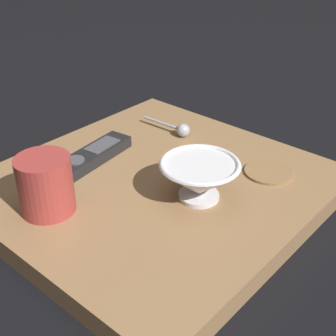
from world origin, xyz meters
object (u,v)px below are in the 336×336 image
coffee_mug (46,185)px  drink_coaster (268,172)px  tv_remote_near (93,155)px  cereal_bowl (199,178)px  teaspoon (180,129)px

coffee_mug → drink_coaster: (0.21, 0.34, -0.05)m
coffee_mug → tv_remote_near: 0.17m
drink_coaster → cereal_bowl: bearing=-107.6°
teaspoon → drink_coaster: 0.22m
teaspoon → coffee_mug: bearing=-87.9°
coffee_mug → tv_remote_near: size_ratio=0.53×
cereal_bowl → tv_remote_near: 0.24m
teaspoon → drink_coaster: (0.22, -0.01, -0.01)m
tv_remote_near → cereal_bowl: bearing=8.3°
coffee_mug → cereal_bowl: bearing=49.3°
cereal_bowl → teaspoon: (-0.18, 0.16, -0.02)m
cereal_bowl → teaspoon: size_ratio=1.11×
drink_coaster → teaspoon: bearing=177.0°
tv_remote_near → teaspoon: bearing=73.7°
coffee_mug → teaspoon: coffee_mug is taller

